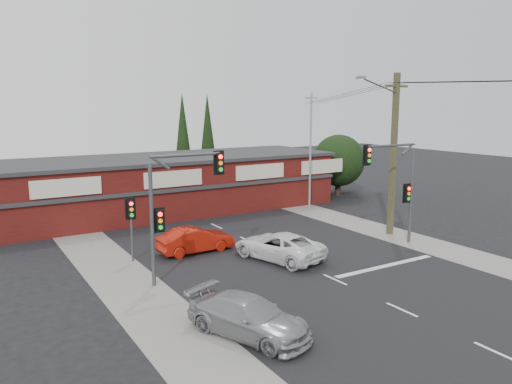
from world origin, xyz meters
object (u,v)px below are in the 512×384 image
red_sedan (195,240)px  shop_building (166,184)px  utility_pole (392,149)px  white_suv (278,246)px  silver_suv (249,317)px

red_sedan → shop_building: 11.59m
red_sedan → utility_pole: (12.06, -2.82, 4.69)m
red_sedan → shop_building: size_ratio=0.16×
shop_building → utility_pole: 17.15m
white_suv → shop_building: 14.71m
white_suv → red_sedan: (-3.22, 3.45, -0.01)m
shop_building → utility_pole: size_ratio=2.73×
white_suv → shop_building: size_ratio=0.19×
silver_suv → utility_pole: size_ratio=0.48×
white_suv → red_sedan: 4.72m
shop_building → utility_pole: utility_pole is taller
silver_suv → utility_pole: utility_pole is taller
white_suv → silver_suv: white_suv is taller
utility_pole → red_sedan: bearing=166.8°
red_sedan → utility_pole: bearing=-104.9°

